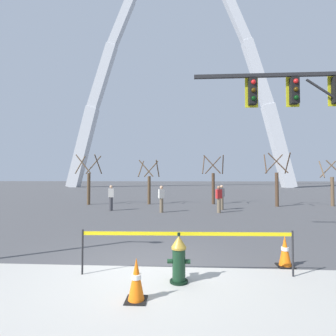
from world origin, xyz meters
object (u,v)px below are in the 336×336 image
at_px(monument_arch, 178,81).
at_px(pedestrian_walking_left, 111,198).
at_px(traffic_signal_gantry, 327,113).
at_px(pedestrian_walking_right, 161,199).
at_px(pedestrian_near_trees, 222,197).
at_px(traffic_cone_by_hydrant, 285,251).
at_px(pedestrian_standing_center, 219,199).
at_px(fire_hydrant, 179,259).
at_px(traffic_cone_mid_sidewalk, 136,280).

relative_size(monument_arch, pedestrian_walking_left, 31.93).
bearing_deg(traffic_signal_gantry, pedestrian_walking_right, 133.84).
distance_m(traffic_signal_gantry, pedestrian_near_trees, 8.90).
xyz_separation_m(traffic_cone_by_hydrant, pedestrian_near_trees, (0.11, 10.44, 0.46)).
bearing_deg(pedestrian_standing_center, pedestrian_near_trees, 74.78).
distance_m(fire_hydrant, traffic_signal_gantry, 7.21).
xyz_separation_m(traffic_cone_by_hydrant, pedestrian_walking_left, (-6.92, 9.59, 0.46)).
xyz_separation_m(fire_hydrant, pedestrian_walking_right, (-1.19, 10.02, 0.35)).
height_order(fire_hydrant, pedestrian_standing_center, pedestrian_standing_center).
bearing_deg(pedestrian_walking_right, traffic_cone_by_hydrant, -67.68).
height_order(traffic_signal_gantry, monument_arch, monument_arch).
relative_size(traffic_cone_mid_sidewalk, pedestrian_walking_right, 0.46).
height_order(fire_hydrant, traffic_signal_gantry, traffic_signal_gantry).
relative_size(traffic_cone_by_hydrant, traffic_cone_mid_sidewalk, 1.00).
xyz_separation_m(traffic_cone_by_hydrant, traffic_cone_mid_sidewalk, (-3.20, -1.86, 0.00)).
xyz_separation_m(monument_arch, pedestrian_walking_left, (-3.63, -36.38, -21.30)).
height_order(pedestrian_standing_center, pedestrian_walking_right, same).
bearing_deg(pedestrian_near_trees, traffic_signal_gantry, -73.41).
bearing_deg(traffic_signal_gantry, pedestrian_near_trees, 106.59).
bearing_deg(pedestrian_walking_right, traffic_signal_gantry, -46.16).
bearing_deg(traffic_cone_by_hydrant, pedestrian_standing_center, 91.72).
height_order(traffic_cone_by_hydrant, traffic_cone_mid_sidewalk, same).
xyz_separation_m(monument_arch, pedestrian_walking_right, (-0.40, -37.00, -21.30)).
distance_m(fire_hydrant, pedestrian_near_trees, 11.79).
bearing_deg(pedestrian_walking_left, traffic_cone_by_hydrant, -54.18).
bearing_deg(fire_hydrant, monument_arch, 90.97).
xyz_separation_m(pedestrian_standing_center, pedestrian_walking_right, (-3.41, -0.07, 0.00)).
relative_size(monument_arch, pedestrian_near_trees, 31.93).
distance_m(pedestrian_walking_left, pedestrian_walking_right, 3.30).
xyz_separation_m(traffic_cone_by_hydrant, monument_arch, (-3.28, 45.96, 21.76)).
xyz_separation_m(fire_hydrant, pedestrian_near_trees, (2.60, 11.49, 0.35)).
relative_size(pedestrian_walking_left, pedestrian_walking_right, 1.00).
height_order(traffic_cone_by_hydrant, pedestrian_walking_left, pedestrian_walking_left).
bearing_deg(monument_arch, traffic_signal_gantry, -82.47).
bearing_deg(traffic_signal_gantry, pedestrian_walking_left, 143.20).
relative_size(traffic_signal_gantry, pedestrian_walking_right, 4.04).
bearing_deg(pedestrian_walking_right, pedestrian_standing_center, 1.26).
bearing_deg(pedestrian_walking_left, monument_arch, 84.29).
distance_m(traffic_cone_by_hydrant, traffic_cone_mid_sidewalk, 3.70).
distance_m(fire_hydrant, pedestrian_walking_right, 10.09).
bearing_deg(pedestrian_near_trees, traffic_cone_mid_sidewalk, -105.06).
relative_size(traffic_cone_mid_sidewalk, traffic_signal_gantry, 0.11).
relative_size(fire_hydrant, pedestrian_walking_right, 0.62).
bearing_deg(traffic_cone_mid_sidewalk, traffic_cone_by_hydrant, 30.17).
bearing_deg(traffic_cone_mid_sidewalk, pedestrian_standing_center, 74.96).
relative_size(traffic_cone_mid_sidewalk, monument_arch, 0.01).
height_order(traffic_cone_by_hydrant, monument_arch, monument_arch).
relative_size(fire_hydrant, traffic_cone_by_hydrant, 1.36).
distance_m(traffic_cone_mid_sidewalk, pedestrian_walking_left, 12.04).
distance_m(traffic_cone_by_hydrant, pedestrian_walking_right, 9.70).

